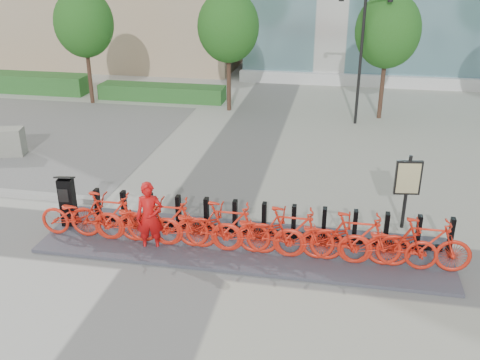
% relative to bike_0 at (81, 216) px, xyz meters
% --- Properties ---
extents(ground, '(120.00, 120.00, 0.00)m').
position_rel_bike_0_xyz_m(ground, '(2.60, 0.05, -0.62)').
color(ground, '#9F9F8C').
extents(hedge_b, '(6.00, 1.20, 0.70)m').
position_rel_bike_0_xyz_m(hedge_b, '(-2.40, 13.25, -0.27)').
color(hedge_b, '#245222').
rests_on(hedge_b, ground).
extents(tree_0, '(2.60, 2.60, 5.10)m').
position_rel_bike_0_xyz_m(tree_0, '(-5.40, 12.05, 2.97)').
color(tree_0, '#39261C').
rests_on(tree_0, ground).
extents(tree_1, '(2.60, 2.60, 5.10)m').
position_rel_bike_0_xyz_m(tree_1, '(1.10, 12.05, 2.97)').
color(tree_1, '#39261C').
rests_on(tree_1, ground).
extents(tree_2, '(2.60, 2.60, 5.10)m').
position_rel_bike_0_xyz_m(tree_2, '(7.60, 12.05, 2.97)').
color(tree_2, '#39261C').
rests_on(tree_2, ground).
extents(streetlamp, '(2.00, 0.20, 5.00)m').
position_rel_bike_0_xyz_m(streetlamp, '(6.60, 11.05, 2.51)').
color(streetlamp, black).
rests_on(streetlamp, ground).
extents(dock_pad, '(9.60, 2.40, 0.08)m').
position_rel_bike_0_xyz_m(dock_pad, '(3.90, 0.35, -0.58)').
color(dock_pad, '#43434F').
rests_on(dock_pad, ground).
extents(dock_rail_posts, '(8.74, 0.50, 0.85)m').
position_rel_bike_0_xyz_m(dock_rail_posts, '(4.32, 0.82, -0.12)').
color(dock_rail_posts, black).
rests_on(dock_rail_posts, dock_pad).
extents(bike_0, '(2.07, 0.72, 1.09)m').
position_rel_bike_0_xyz_m(bike_0, '(0.00, 0.00, 0.00)').
color(bike_0, red).
rests_on(bike_0, dock_pad).
extents(bike_1, '(2.01, 0.57, 1.21)m').
position_rel_bike_0_xyz_m(bike_1, '(0.72, 0.00, 0.06)').
color(bike_1, red).
rests_on(bike_1, dock_pad).
extents(bike_2, '(2.07, 0.72, 1.09)m').
position_rel_bike_0_xyz_m(bike_2, '(1.44, 0.00, 0.00)').
color(bike_2, red).
rests_on(bike_2, dock_pad).
extents(bike_3, '(2.01, 0.57, 1.21)m').
position_rel_bike_0_xyz_m(bike_3, '(2.16, 0.00, 0.06)').
color(bike_3, red).
rests_on(bike_3, dock_pad).
extents(bike_4, '(2.07, 0.72, 1.09)m').
position_rel_bike_0_xyz_m(bike_4, '(2.88, 0.00, 0.00)').
color(bike_4, red).
rests_on(bike_4, dock_pad).
extents(bike_5, '(2.01, 0.57, 1.21)m').
position_rel_bike_0_xyz_m(bike_5, '(3.60, 0.00, 0.06)').
color(bike_5, red).
rests_on(bike_5, dock_pad).
extents(bike_6, '(2.07, 0.72, 1.09)m').
position_rel_bike_0_xyz_m(bike_6, '(4.32, 0.00, 0.00)').
color(bike_6, red).
rests_on(bike_6, dock_pad).
extents(bike_7, '(2.01, 0.57, 1.21)m').
position_rel_bike_0_xyz_m(bike_7, '(5.04, 0.00, 0.06)').
color(bike_7, red).
rests_on(bike_7, dock_pad).
extents(bike_8, '(2.07, 0.72, 1.09)m').
position_rel_bike_0_xyz_m(bike_8, '(5.76, 0.00, 0.00)').
color(bike_8, red).
rests_on(bike_8, dock_pad).
extents(bike_9, '(2.01, 0.57, 1.21)m').
position_rel_bike_0_xyz_m(bike_9, '(6.48, 0.00, 0.06)').
color(bike_9, red).
rests_on(bike_9, dock_pad).
extents(bike_10, '(2.07, 0.72, 1.09)m').
position_rel_bike_0_xyz_m(bike_10, '(7.20, 0.00, 0.00)').
color(bike_10, red).
rests_on(bike_10, dock_pad).
extents(bike_11, '(2.01, 0.57, 1.21)m').
position_rel_bike_0_xyz_m(bike_11, '(7.92, 0.00, 0.06)').
color(bike_11, red).
rests_on(bike_11, dock_pad).
extents(kiosk, '(0.46, 0.40, 1.37)m').
position_rel_bike_0_xyz_m(kiosk, '(-0.60, 0.51, 0.11)').
color(kiosk, black).
rests_on(kiosk, dock_pad).
extents(worker_red, '(0.70, 0.55, 1.71)m').
position_rel_bike_0_xyz_m(worker_red, '(1.82, -0.20, 0.23)').
color(worker_red, red).
rests_on(worker_red, ground).
extents(map_sign, '(0.64, 0.19, 1.95)m').
position_rel_bike_0_xyz_m(map_sign, '(7.70, 2.06, 0.67)').
color(map_sign, black).
rests_on(map_sign, ground).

